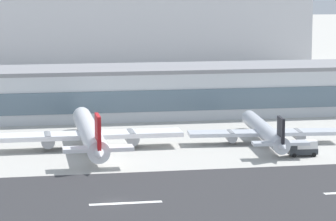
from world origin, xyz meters
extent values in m
plane|color=#B2AFA8|center=(0.00, 0.00, 0.00)|extent=(1400.00, 1400.00, 0.00)
cube|color=#2D2D30|center=(0.00, -1.04, 0.04)|extent=(800.00, 43.11, 0.08)
cube|color=white|center=(1.53, -1.04, 0.09)|extent=(12.00, 1.20, 0.01)
cube|color=silver|center=(19.12, 86.81, 6.08)|extent=(195.58, 22.20, 12.16)
cube|color=slate|center=(19.12, 75.56, 5.47)|extent=(189.72, 0.30, 5.47)
cube|color=gray|center=(19.12, 86.81, 12.66)|extent=(197.54, 22.42, 1.00)
cube|color=#BCBCC1|center=(31.20, 209.78, 21.25)|extent=(146.94, 26.31, 42.50)
cylinder|color=white|center=(-0.37, 45.72, 3.42)|extent=(4.48, 44.13, 4.41)
sphere|color=white|center=(-0.33, 67.78, 3.42)|extent=(4.19, 4.19, 4.19)
cone|color=white|center=(-0.40, 23.66, 3.42)|extent=(3.98, 7.95, 3.97)
cube|color=white|center=(-0.37, 44.84, 2.98)|extent=(40.09, 6.68, 0.97)
cylinder|color=gray|center=(8.65, 44.82, 2.21)|extent=(2.88, 6.18, 2.87)
cylinder|color=gray|center=(-9.39, 44.85, 2.21)|extent=(2.88, 6.18, 2.87)
cube|color=white|center=(-0.40, 25.42, 3.86)|extent=(13.63, 3.66, 0.78)
cube|color=red|center=(-0.40, 25.42, 6.95)|extent=(0.72, 5.96, 7.06)
cylinder|color=black|center=(-0.37, 43.51, 0.61)|extent=(0.79, 0.79, 1.21)
cylinder|color=silver|center=(38.51, 44.43, 2.76)|extent=(6.58, 35.80, 3.56)
sphere|color=silver|center=(40.03, 62.18, 2.76)|extent=(3.38, 3.38, 3.38)
cone|color=silver|center=(37.00, 26.68, 2.76)|extent=(3.74, 6.66, 3.21)
cube|color=silver|center=(38.45, 43.72, 2.40)|extent=(34.41, 8.22, 0.78)
cylinder|color=gray|center=(46.09, 43.07, 1.78)|extent=(2.73, 5.17, 2.32)
cylinder|color=gray|center=(30.81, 44.37, 1.78)|extent=(2.73, 5.17, 2.32)
cube|color=silver|center=(37.12, 28.10, 3.12)|extent=(11.80, 3.91, 0.63)
cube|color=black|center=(37.12, 28.10, 5.61)|extent=(0.98, 4.84, 5.70)
cylinder|color=black|center=(38.36, 42.65, 0.49)|extent=(0.64, 0.64, 0.98)
cube|color=#2D3338|center=(42.24, 29.21, 1.05)|extent=(6.06, 2.56, 1.20)
cube|color=silver|center=(42.96, 29.19, 2.45)|extent=(4.38, 2.42, 1.60)
cube|color=#2D3338|center=(40.08, 29.27, 2.40)|extent=(1.74, 2.25, 1.50)
cylinder|color=black|center=(40.17, 30.47, 0.45)|extent=(0.91, 0.30, 0.90)
cylinder|color=black|center=(40.11, 28.07, 0.45)|extent=(0.91, 0.30, 0.90)
cylinder|color=black|center=(44.37, 30.35, 0.45)|extent=(0.91, 0.30, 0.90)
cylinder|color=black|center=(44.31, 27.95, 0.45)|extent=(0.91, 0.30, 0.90)
camera|label=1|loc=(-15.03, -131.90, 36.14)|focal=89.14mm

